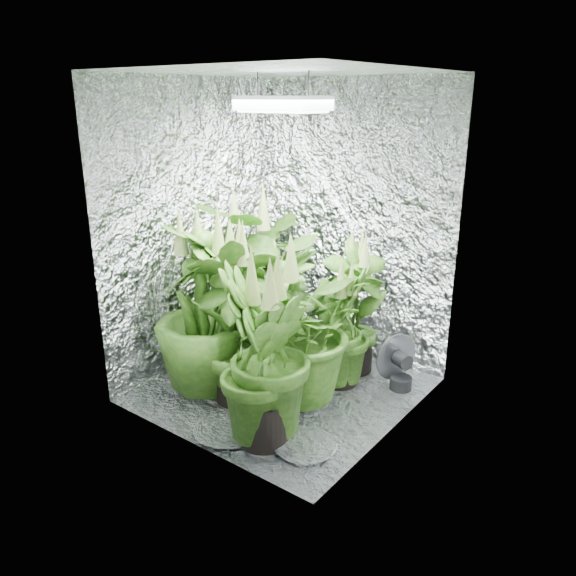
# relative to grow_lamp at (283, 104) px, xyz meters

# --- Properties ---
(ground) EXTENTS (1.60, 1.60, 0.00)m
(ground) POSITION_rel_grow_lamp_xyz_m (0.00, 0.00, -1.83)
(ground) COLOR silver
(ground) RESTS_ON ground
(walls) EXTENTS (1.62, 1.62, 2.00)m
(walls) POSITION_rel_grow_lamp_xyz_m (0.00, 0.00, -0.83)
(walls) COLOR silver
(walls) RESTS_ON ground
(ceiling) EXTENTS (1.60, 1.60, 0.01)m
(ceiling) POSITION_rel_grow_lamp_xyz_m (0.00, 0.00, 0.17)
(ceiling) COLOR silver
(ceiling) RESTS_ON walls
(grow_lamp) EXTENTS (0.50, 0.30, 0.22)m
(grow_lamp) POSITION_rel_grow_lamp_xyz_m (0.00, 0.00, 0.00)
(grow_lamp) COLOR gray
(grow_lamp) RESTS_ON ceiling
(plant_a) EXTENTS (1.15, 1.15, 1.27)m
(plant_a) POSITION_rel_grow_lamp_xyz_m (-0.57, 0.34, -1.22)
(plant_a) COLOR black
(plant_a) RESTS_ON ground
(plant_b) EXTENTS (0.67, 0.67, 1.01)m
(plant_b) POSITION_rel_grow_lamp_xyz_m (0.22, 0.54, -1.36)
(plant_b) COLOR black
(plant_b) RESTS_ON ground
(plant_c) EXTENTS (0.57, 0.57, 0.90)m
(plant_c) POSITION_rel_grow_lamp_xyz_m (0.24, 0.31, -1.41)
(plant_c) COLOR black
(plant_c) RESTS_ON ground
(plant_d) EXTENTS (0.84, 0.84, 1.23)m
(plant_d) POSITION_rel_grow_lamp_xyz_m (-0.43, -0.29, -1.26)
(plant_d) COLOR black
(plant_d) RESTS_ON ground
(plant_e) EXTENTS (1.19, 1.19, 1.09)m
(plant_e) POSITION_rel_grow_lamp_xyz_m (0.15, -0.09, -1.31)
(plant_e) COLOR black
(plant_e) RESTS_ON ground
(plant_f) EXTENTS (0.81, 0.81, 1.18)m
(plant_f) POSITION_rel_grow_lamp_xyz_m (-0.16, -0.28, -1.28)
(plant_f) COLOR black
(plant_f) RESTS_ON ground
(plant_g) EXTENTS (0.57, 0.57, 1.13)m
(plant_g) POSITION_rel_grow_lamp_xyz_m (0.27, -0.53, -1.31)
(plant_g) COLOR black
(plant_g) RESTS_ON ground
(plant_h) EXTENTS (0.68, 0.68, 1.00)m
(plant_h) POSITION_rel_grow_lamp_xyz_m (-0.08, 0.14, -1.37)
(plant_h) COLOR black
(plant_h) RESTS_ON ground
(circulation_fan) EXTENTS (0.21, 0.30, 0.38)m
(circulation_fan) POSITION_rel_grow_lamp_xyz_m (0.59, 0.50, -1.67)
(circulation_fan) COLOR black
(circulation_fan) RESTS_ON ground
(plant_label) EXTENTS (0.05, 0.03, 0.08)m
(plant_label) POSITION_rel_grow_lamp_xyz_m (0.33, -0.56, -1.53)
(plant_label) COLOR white
(plant_label) RESTS_ON plant_g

